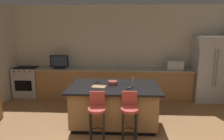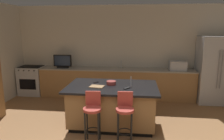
{
  "view_description": "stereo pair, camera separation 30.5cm",
  "coord_description": "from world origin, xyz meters",
  "px_view_note": "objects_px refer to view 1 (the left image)",
  "views": [
    {
      "loc": [
        0.21,
        -2.57,
        2.16
      ],
      "look_at": [
        -0.07,
        2.48,
        1.12
      ],
      "focal_mm": 33.22,
      "sensor_mm": 36.0,
      "label": 1
    },
    {
      "loc": [
        0.51,
        -2.55,
        2.16
      ],
      "look_at": [
        -0.07,
        2.48,
        1.12
      ],
      "focal_mm": 33.22,
      "sensor_mm": 36.0,
      "label": 2
    }
  ],
  "objects_px": {
    "tv_monitor": "(59,62)",
    "bar_stool_right": "(130,113)",
    "kitchen_island": "(114,105)",
    "range_oven": "(28,82)",
    "microwave": "(174,65)",
    "cutting_board": "(99,87)",
    "cell_phone": "(97,83)",
    "fruit_bowl": "(113,83)",
    "tv_remote": "(129,88)",
    "refrigerator": "(209,69)",
    "bar_stool_left": "(97,113)"
  },
  "relations": [
    {
      "from": "kitchen_island",
      "to": "range_oven",
      "type": "bearing_deg",
      "value": 146.64
    },
    {
      "from": "cutting_board",
      "to": "fruit_bowl",
      "type": "bearing_deg",
      "value": 40.13
    },
    {
      "from": "bar_stool_right",
      "to": "refrigerator",
      "type": "bearing_deg",
      "value": 44.19
    },
    {
      "from": "tv_monitor",
      "to": "cell_phone",
      "type": "relative_size",
      "value": 3.79
    },
    {
      "from": "kitchen_island",
      "to": "tv_remote",
      "type": "xyz_separation_m",
      "value": [
        0.33,
        -0.19,
        0.45
      ]
    },
    {
      "from": "kitchen_island",
      "to": "tv_monitor",
      "type": "bearing_deg",
      "value": 134.12
    },
    {
      "from": "cell_phone",
      "to": "tv_remote",
      "type": "xyz_separation_m",
      "value": [
        0.73,
        -0.41,
        0.01
      ]
    },
    {
      "from": "kitchen_island",
      "to": "range_oven",
      "type": "distance_m",
      "value": 3.43
    },
    {
      "from": "fruit_bowl",
      "to": "tv_remote",
      "type": "height_order",
      "value": "fruit_bowl"
    },
    {
      "from": "range_oven",
      "to": "cell_phone",
      "type": "bearing_deg",
      "value": -34.05
    },
    {
      "from": "cutting_board",
      "to": "kitchen_island",
      "type": "bearing_deg",
      "value": 22.46
    },
    {
      "from": "range_oven",
      "to": "tv_monitor",
      "type": "bearing_deg",
      "value": -2.68
    },
    {
      "from": "tv_monitor",
      "to": "bar_stool_right",
      "type": "height_order",
      "value": "tv_monitor"
    },
    {
      "from": "refrigerator",
      "to": "tv_monitor",
      "type": "relative_size",
      "value": 3.4
    },
    {
      "from": "microwave",
      "to": "cutting_board",
      "type": "height_order",
      "value": "microwave"
    },
    {
      "from": "range_oven",
      "to": "fruit_bowl",
      "type": "relative_size",
      "value": 4.41
    },
    {
      "from": "bar_stool_right",
      "to": "fruit_bowl",
      "type": "relative_size",
      "value": 4.62
    },
    {
      "from": "bar_stool_right",
      "to": "cell_phone",
      "type": "height_order",
      "value": "bar_stool_right"
    },
    {
      "from": "kitchen_island",
      "to": "fruit_bowl",
      "type": "xyz_separation_m",
      "value": [
        -0.03,
        0.11,
        0.48
      ]
    },
    {
      "from": "tv_monitor",
      "to": "bar_stool_right",
      "type": "bearing_deg",
      "value": -50.85
    },
    {
      "from": "bar_stool_right",
      "to": "tv_remote",
      "type": "height_order",
      "value": "bar_stool_right"
    },
    {
      "from": "range_oven",
      "to": "cell_phone",
      "type": "relative_size",
      "value": 6.25
    },
    {
      "from": "microwave",
      "to": "bar_stool_right",
      "type": "relative_size",
      "value": 0.49
    },
    {
      "from": "range_oven",
      "to": "fruit_bowl",
      "type": "xyz_separation_m",
      "value": [
        2.83,
        -1.78,
        0.48
      ]
    },
    {
      "from": "microwave",
      "to": "tv_monitor",
      "type": "bearing_deg",
      "value": -179.16
    },
    {
      "from": "bar_stool_left",
      "to": "bar_stool_right",
      "type": "relative_size",
      "value": 0.99
    },
    {
      "from": "bar_stool_left",
      "to": "tv_remote",
      "type": "distance_m",
      "value": 0.91
    },
    {
      "from": "microwave",
      "to": "cutting_board",
      "type": "relative_size",
      "value": 1.62
    },
    {
      "from": "range_oven",
      "to": "tv_monitor",
      "type": "xyz_separation_m",
      "value": [
        1.09,
        -0.05,
        0.64
      ]
    },
    {
      "from": "kitchen_island",
      "to": "microwave",
      "type": "relative_size",
      "value": 4.12
    },
    {
      "from": "range_oven",
      "to": "fruit_bowl",
      "type": "bearing_deg",
      "value": -32.14
    },
    {
      "from": "range_oven",
      "to": "bar_stool_right",
      "type": "xyz_separation_m",
      "value": [
        3.19,
        -2.64,
        0.13
      ]
    },
    {
      "from": "microwave",
      "to": "bar_stool_right",
      "type": "height_order",
      "value": "microwave"
    },
    {
      "from": "cell_phone",
      "to": "fruit_bowl",
      "type": "bearing_deg",
      "value": 12.38
    },
    {
      "from": "refrigerator",
      "to": "cutting_board",
      "type": "bearing_deg",
      "value": -147.85
    },
    {
      "from": "kitchen_island",
      "to": "cell_phone",
      "type": "relative_size",
      "value": 13.17
    },
    {
      "from": "tv_remote",
      "to": "kitchen_island",
      "type": "bearing_deg",
      "value": -170.4
    },
    {
      "from": "bar_stool_right",
      "to": "cell_phone",
      "type": "bearing_deg",
      "value": 124.63
    },
    {
      "from": "tv_monitor",
      "to": "fruit_bowl",
      "type": "distance_m",
      "value": 2.46
    },
    {
      "from": "kitchen_island",
      "to": "refrigerator",
      "type": "distance_m",
      "value": 3.34
    },
    {
      "from": "bar_stool_left",
      "to": "cell_phone",
      "type": "relative_size",
      "value": 6.53
    },
    {
      "from": "kitchen_island",
      "to": "tv_remote",
      "type": "distance_m",
      "value": 0.59
    },
    {
      "from": "bar_stool_left",
      "to": "kitchen_island",
      "type": "bearing_deg",
      "value": 65.86
    },
    {
      "from": "range_oven",
      "to": "bar_stool_right",
      "type": "height_order",
      "value": "bar_stool_right"
    },
    {
      "from": "bar_stool_right",
      "to": "microwave",
      "type": "bearing_deg",
      "value": 59.48
    },
    {
      "from": "bar_stool_left",
      "to": "microwave",
      "type": "bearing_deg",
      "value": 48.46
    },
    {
      "from": "refrigerator",
      "to": "tv_monitor",
      "type": "bearing_deg",
      "value": 179.61
    },
    {
      "from": "microwave",
      "to": "cell_phone",
      "type": "distance_m",
      "value": 2.72
    },
    {
      "from": "refrigerator",
      "to": "fruit_bowl",
      "type": "bearing_deg",
      "value": -148.75
    },
    {
      "from": "bar_stool_right",
      "to": "tv_remote",
      "type": "relative_size",
      "value": 5.79
    }
  ]
}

